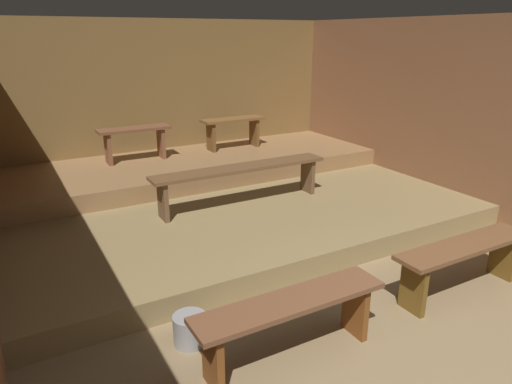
{
  "coord_description": "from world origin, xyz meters",
  "views": [
    {
      "loc": [
        -2.39,
        -1.34,
        2.13
      ],
      "look_at": [
        0.06,
        3.01,
        0.42
      ],
      "focal_mm": 32.58,
      "sensor_mm": 36.0,
      "label": 1
    }
  ],
  "objects": [
    {
      "name": "platform_lower",
      "position": [
        0.0,
        3.59,
        0.11
      ],
      "size": [
        5.19,
        3.81,
        0.22
      ],
      "primitive_type": "cube",
      "color": "olive",
      "rests_on": "ground"
    },
    {
      "name": "ground",
      "position": [
        0.0,
        2.75,
        -0.04
      ],
      "size": [
        5.99,
        6.3,
        0.08
      ],
      "primitive_type": "cube",
      "color": "olive"
    },
    {
      "name": "wall_back",
      "position": [
        0.0,
        5.53,
        1.17
      ],
      "size": [
        5.99,
        0.06,
        2.35
      ],
      "primitive_type": "cube",
      "color": "brown",
      "rests_on": "ground"
    },
    {
      "name": "bench_floor_right",
      "position": [
        0.88,
        0.87,
        0.35
      ],
      "size": [
        1.39,
        0.3,
        0.47
      ],
      "color": "brown",
      "rests_on": "ground"
    },
    {
      "name": "pail_floor",
      "position": [
        -1.41,
        1.37,
        0.11
      ],
      "size": [
        0.24,
        0.24,
        0.23
      ],
      "primitive_type": "cylinder",
      "color": "gray",
      "rests_on": "ground"
    },
    {
      "name": "bench_lower_center",
      "position": [
        -0.02,
        3.21,
        0.6
      ],
      "size": [
        2.13,
        0.3,
        0.47
      ],
      "color": "brown",
      "rests_on": "platform_lower"
    },
    {
      "name": "bench_middle_right",
      "position": [
        0.76,
        4.96,
        0.78
      ],
      "size": [
        0.98,
        0.3,
        0.47
      ],
      "color": "brown",
      "rests_on": "platform_middle"
    },
    {
      "name": "platform_middle",
      "position": [
        0.0,
        4.65,
        0.34
      ],
      "size": [
        5.19,
        1.69,
        0.22
      ],
      "primitive_type": "cube",
      "color": "olive",
      "rests_on": "platform_lower"
    },
    {
      "name": "bench_middle_left",
      "position": [
        -0.76,
        4.96,
        0.78
      ],
      "size": [
        0.98,
        0.3,
        0.47
      ],
      "color": "brown",
      "rests_on": "platform_middle"
    },
    {
      "name": "wall_right",
      "position": [
        2.62,
        2.75,
        1.17
      ],
      "size": [
        0.06,
        6.3,
        2.35
      ],
      "primitive_type": "cube",
      "color": "brown",
      "rests_on": "ground"
    },
    {
      "name": "bench_floor_left",
      "position": [
        -0.88,
        0.87,
        0.35
      ],
      "size": [
        1.39,
        0.3,
        0.47
      ],
      "color": "brown",
      "rests_on": "ground"
    }
  ]
}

